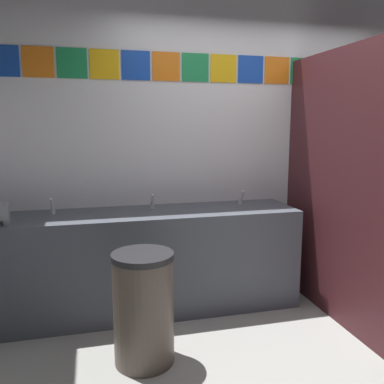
% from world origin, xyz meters
% --- Properties ---
extents(ground_plane, '(9.73, 9.73, 0.00)m').
position_xyz_m(ground_plane, '(0.00, 0.00, 0.00)').
color(ground_plane, '#9E9E99').
extents(wall_back, '(4.42, 0.09, 2.76)m').
position_xyz_m(wall_back, '(0.00, 1.45, 1.38)').
color(wall_back, silver).
rests_on(wall_back, ground_plane).
extents(vanity_counter, '(2.42, 0.60, 0.85)m').
position_xyz_m(vanity_counter, '(-0.95, 1.11, 0.44)').
color(vanity_counter, '#4C515B').
rests_on(vanity_counter, ground_plane).
extents(faucet_left, '(0.04, 0.10, 0.14)m').
position_xyz_m(faucet_left, '(-1.76, 1.20, 0.91)').
color(faucet_left, silver).
rests_on(faucet_left, vanity_counter).
extents(faucet_center, '(0.04, 0.10, 0.14)m').
position_xyz_m(faucet_center, '(-0.95, 1.20, 0.91)').
color(faucet_center, silver).
rests_on(faucet_center, vanity_counter).
extents(faucet_right, '(0.04, 0.10, 0.14)m').
position_xyz_m(faucet_right, '(-0.15, 1.20, 0.91)').
color(faucet_right, silver).
rests_on(faucet_right, vanity_counter).
extents(soap_dispenser, '(0.09, 0.09, 0.16)m').
position_xyz_m(soap_dispenser, '(-2.08, 0.93, 0.93)').
color(soap_dispenser, gray).
rests_on(soap_dispenser, vanity_counter).
extents(stall_divider, '(0.92, 1.47, 2.15)m').
position_xyz_m(stall_divider, '(0.60, 0.42, 1.07)').
color(stall_divider, '#471E23').
rests_on(stall_divider, ground_plane).
extents(toilet, '(0.39, 0.49, 0.74)m').
position_xyz_m(toilet, '(0.97, 0.95, 0.30)').
color(toilet, white).
rests_on(toilet, ground_plane).
extents(trash_bin, '(0.41, 0.41, 0.75)m').
position_xyz_m(trash_bin, '(-1.15, 0.35, 0.38)').
color(trash_bin, brown).
rests_on(trash_bin, ground_plane).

